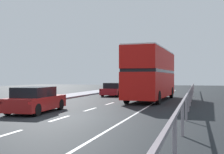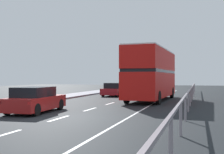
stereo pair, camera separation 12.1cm
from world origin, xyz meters
TOP-DOWN VIEW (x-y plane):
  - ground_plane at (0.00, 0.00)m, footprint 73.29×120.00m
  - lane_paint_markings at (1.85, 8.39)m, footprint 3.22×46.00m
  - bridge_side_railing at (5.76, 9.00)m, footprint 0.10×42.00m
  - double_decker_bus_red at (2.52, 11.33)m, footprint 3.02×10.32m
  - hatchback_car_near at (-2.39, 1.11)m, footprint 2.05×4.44m
  - sedan_car_ahead at (-2.13, 16.24)m, footprint 2.03×4.47m

SIDE VIEW (x-z plane):
  - ground_plane at x=0.00m, z-range -0.10..0.00m
  - lane_paint_markings at x=1.85m, z-range 0.00..0.01m
  - sedan_car_ahead at x=-2.13m, z-range -0.03..1.35m
  - hatchback_car_near at x=-2.39m, z-range -0.03..1.39m
  - bridge_side_railing at x=5.76m, z-range 0.35..1.51m
  - double_decker_bus_red at x=2.52m, z-range 0.15..4.46m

